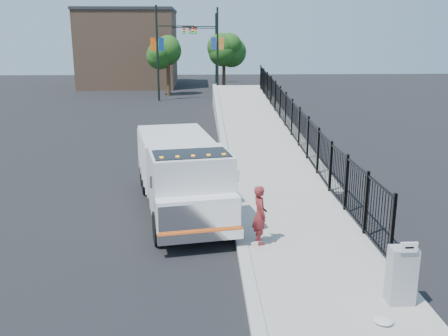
{
  "coord_description": "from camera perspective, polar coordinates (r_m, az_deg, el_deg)",
  "views": [
    {
      "loc": [
        -1.04,
        -13.11,
        5.63
      ],
      "look_at": [
        -0.37,
        2.0,
        1.57
      ],
      "focal_mm": 40.0,
      "sensor_mm": 36.0,
      "label": 1
    }
  ],
  "objects": [
    {
      "name": "truck",
      "position": [
        16.08,
        -4.88,
        -0.31
      ],
      "size": [
        3.54,
        7.49,
        2.47
      ],
      "rotation": [
        0.0,
        0.0,
        0.18
      ],
      "color": "black",
      "rests_on": "ground"
    },
    {
      "name": "debris",
      "position": [
        10.76,
        17.75,
        -16.25
      ],
      "size": [
        0.4,
        0.4,
        0.1
      ],
      "primitive_type": "ellipsoid",
      "color": "silver",
      "rests_on": "sidewalk"
    },
    {
      "name": "utility_cabinet",
      "position": [
        11.31,
        19.62,
        -11.48
      ],
      "size": [
        0.55,
        0.4,
        1.25
      ],
      "primitive_type": "cube",
      "color": "gray",
      "rests_on": "sidewalk"
    },
    {
      "name": "tree_2",
      "position": [
        62.99,
        -6.37,
        13.42
      ],
      "size": [
        2.61,
        2.61,
        5.31
      ],
      "color": "#382314",
      "rests_on": "ground"
    },
    {
      "name": "sidewalk",
      "position": [
        12.78,
        11.36,
        -11.12
      ],
      "size": [
        3.55,
        12.0,
        0.12
      ],
      "primitive_type": "cube",
      "color": "#9E998E",
      "rests_on": "ground"
    },
    {
      "name": "tree_1",
      "position": [
        52.71,
        -0.02,
        13.23
      ],
      "size": [
        2.86,
        2.86,
        5.43
      ],
      "color": "#382314",
      "rests_on": "ground"
    },
    {
      "name": "curb",
      "position": [
        12.46,
        2.57,
        -11.42
      ],
      "size": [
        0.3,
        12.0,
        0.16
      ],
      "primitive_type": "cube",
      "color": "#ADAAA3",
      "rests_on": "ground"
    },
    {
      "name": "ramp",
      "position": [
        29.82,
        3.61,
        4.13
      ],
      "size": [
        3.95,
        24.06,
        3.19
      ],
      "primitive_type": "cube",
      "rotation": [
        0.06,
        0.0,
        0.0
      ],
      "color": "#9E998E",
      "rests_on": "ground"
    },
    {
      "name": "arrow_sign",
      "position": [
        10.83,
        20.39,
        -8.49
      ],
      "size": [
        0.35,
        0.04,
        0.22
      ],
      "primitive_type": "cube",
      "color": "white",
      "rests_on": "utility_cabinet"
    },
    {
      "name": "light_pole_3",
      "position": [
        60.27,
        -1.22,
        13.84
      ],
      "size": [
        3.77,
        0.22,
        8.0
      ],
      "color": "black",
      "rests_on": "ground"
    },
    {
      "name": "light_pole_1",
      "position": [
        47.1,
        -1.13,
        13.5
      ],
      "size": [
        3.78,
        0.22,
        8.0
      ],
      "color": "black",
      "rests_on": "ground"
    },
    {
      "name": "ground",
      "position": [
        14.31,
        1.85,
        -8.14
      ],
      "size": [
        120.0,
        120.0,
        0.0
      ],
      "primitive_type": "plane",
      "color": "black",
      "rests_on": "ground"
    },
    {
      "name": "light_pole_2",
      "position": [
        53.93,
        -6.19,
        13.62
      ],
      "size": [
        3.77,
        0.22,
        8.0
      ],
      "color": "black",
      "rests_on": "ground"
    },
    {
      "name": "worker",
      "position": [
        13.51,
        4.12,
        -5.35
      ],
      "size": [
        0.49,
        0.65,
        1.62
      ],
      "primitive_type": "imported",
      "rotation": [
        0.0,
        0.0,
        1.76
      ],
      "color": "maroon",
      "rests_on": "sidewalk"
    },
    {
      "name": "tree_0",
      "position": [
        47.71,
        -6.44,
        12.94
      ],
      "size": [
        2.75,
        2.75,
        5.37
      ],
      "color": "#382314",
      "rests_on": "ground"
    },
    {
      "name": "iron_fence",
      "position": [
        25.96,
        7.71,
        4.41
      ],
      "size": [
        0.1,
        28.0,
        1.8
      ],
      "primitive_type": "cube",
      "color": "black",
      "rests_on": "ground"
    },
    {
      "name": "light_pole_0",
      "position": [
        44.07,
        -7.22,
        13.28
      ],
      "size": [
        3.77,
        0.22,
        8.0
      ],
      "color": "black",
      "rests_on": "ground"
    },
    {
      "name": "building",
      "position": [
        57.68,
        -10.76,
        13.17
      ],
      "size": [
        10.0,
        10.0,
        8.0
      ],
      "primitive_type": "cube",
      "color": "#8C664C",
      "rests_on": "ground"
    }
  ]
}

